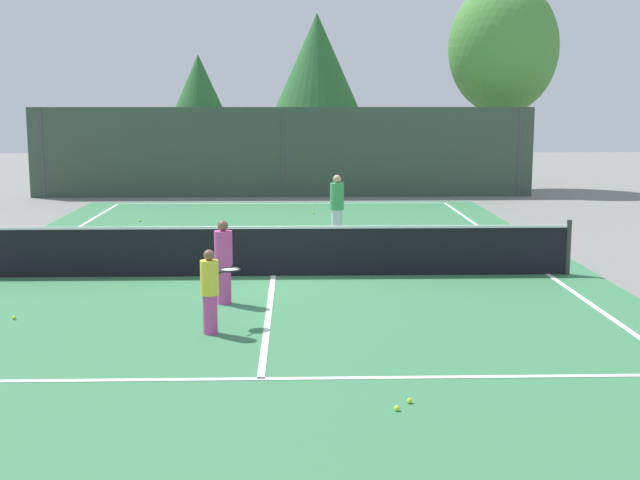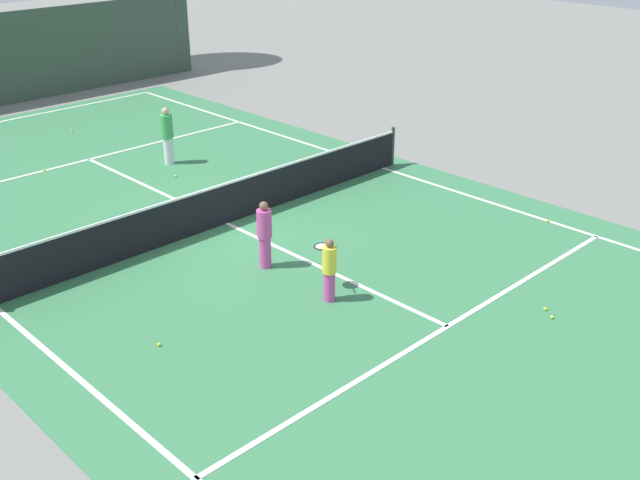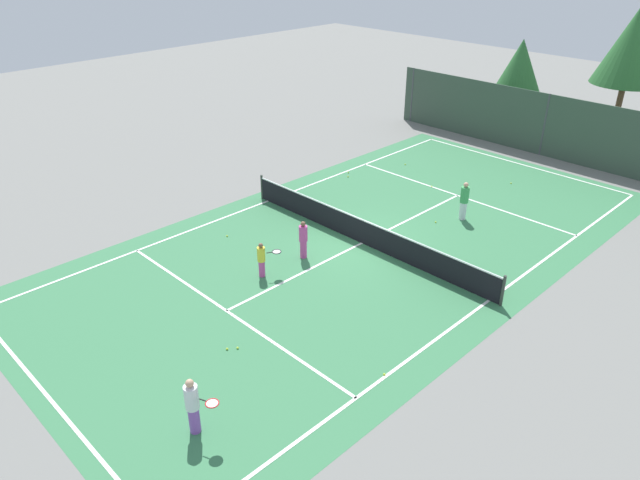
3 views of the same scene
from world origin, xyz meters
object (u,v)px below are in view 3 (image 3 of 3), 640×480
(tennis_ball_8, at_px, (227,236))
(tennis_ball_1, at_px, (432,186))
(tennis_ball_2, at_px, (511,183))
(tennis_ball_9, at_px, (348,172))
(tennis_ball_3, at_px, (348,177))
(tennis_ball_0, at_px, (436,222))
(tennis_ball_4, at_px, (227,349))
(player_2, at_px, (193,405))
(tennis_ball_5, at_px, (238,348))
(tennis_ball_10, at_px, (405,164))
(tennis_ball_7, at_px, (384,374))
(player_0, at_px, (464,200))
(player_1, at_px, (303,239))
(tennis_ball_6, at_px, (443,256))
(player_3, at_px, (262,259))

(tennis_ball_8, bearing_deg, tennis_ball_1, 74.69)
(tennis_ball_1, xyz_separation_m, tennis_ball_2, (2.38, 2.95, 0.00))
(tennis_ball_8, distance_m, tennis_ball_9, 8.35)
(tennis_ball_2, relative_size, tennis_ball_3, 1.00)
(tennis_ball_2, height_order, tennis_ball_3, same)
(tennis_ball_0, distance_m, tennis_ball_4, 11.01)
(tennis_ball_0, bearing_deg, player_2, -78.96)
(tennis_ball_5, bearing_deg, tennis_ball_10, 110.95)
(tennis_ball_1, bearing_deg, tennis_ball_7, -59.47)
(tennis_ball_1, bearing_deg, tennis_ball_10, 152.10)
(player_0, distance_m, tennis_ball_0, 1.44)
(tennis_ball_2, xyz_separation_m, tennis_ball_3, (-5.93, -4.81, 0.00))
(player_1, relative_size, tennis_ball_5, 21.93)
(player_1, relative_size, tennis_ball_4, 21.93)
(tennis_ball_6, bearing_deg, tennis_ball_8, -145.80)
(tennis_ball_0, distance_m, tennis_ball_8, 8.40)
(tennis_ball_7, xyz_separation_m, tennis_ball_8, (-9.49, 1.87, 0.00))
(player_1, bearing_deg, player_2, -60.39)
(tennis_ball_1, bearing_deg, tennis_ball_2, 51.07)
(player_1, distance_m, tennis_ball_8, 3.49)
(tennis_ball_8, bearing_deg, tennis_ball_6, 34.20)
(tennis_ball_2, relative_size, tennis_ball_5, 1.00)
(player_2, relative_size, tennis_ball_6, 23.95)
(tennis_ball_0, distance_m, tennis_ball_6, 2.81)
(tennis_ball_1, distance_m, tennis_ball_4, 14.25)
(tennis_ball_0, height_order, tennis_ball_4, same)
(player_3, bearing_deg, tennis_ball_4, -54.28)
(player_3, relative_size, tennis_ball_7, 19.37)
(tennis_ball_2, relative_size, tennis_ball_4, 1.00)
(tennis_ball_5, bearing_deg, tennis_ball_0, 94.34)
(tennis_ball_0, distance_m, tennis_ball_2, 5.89)
(tennis_ball_1, xyz_separation_m, tennis_ball_7, (6.83, -11.58, 0.00))
(tennis_ball_3, xyz_separation_m, tennis_ball_4, (6.51, -12.08, 0.00))
(player_2, height_order, tennis_ball_4, player_2)
(tennis_ball_0, distance_m, tennis_ball_9, 6.40)
(player_0, height_order, tennis_ball_6, player_0)
(player_0, distance_m, tennis_ball_3, 6.46)
(tennis_ball_1, height_order, tennis_ball_10, same)
(tennis_ball_4, relative_size, tennis_ball_9, 1.00)
(player_2, xyz_separation_m, tennis_ball_10, (-7.57, 17.72, -0.78))
(player_3, distance_m, tennis_ball_5, 4.08)
(player_3, height_order, tennis_ball_6, player_3)
(tennis_ball_7, relative_size, tennis_ball_8, 1.00)
(player_2, relative_size, tennis_ball_7, 23.95)
(player_1, distance_m, tennis_ball_7, 6.90)
(tennis_ball_6, height_order, tennis_ball_7, same)
(tennis_ball_7, bearing_deg, player_2, -111.71)
(player_2, height_order, tennis_ball_9, player_2)
(tennis_ball_5, distance_m, tennis_ball_9, 14.12)
(tennis_ball_4, bearing_deg, tennis_ball_9, 118.81)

